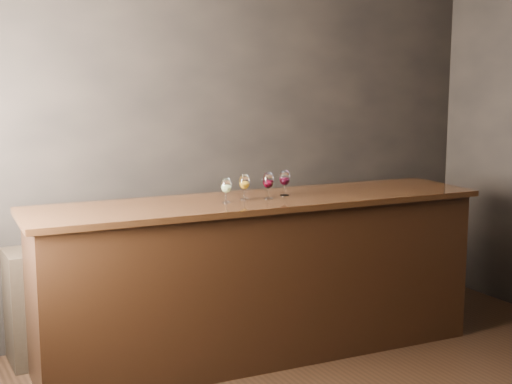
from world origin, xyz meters
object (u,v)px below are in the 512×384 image
glass_red_a (268,181)px  glass_red_b (285,179)px  bar_counter (260,280)px  glass_amber (244,183)px  back_bar_shelf (161,288)px  glass_white (226,186)px

glass_red_a → glass_red_b: glass_red_a is taller
bar_counter → glass_amber: 0.74m
bar_counter → back_bar_shelf: bar_counter is taller
glass_red_a → glass_amber: bearing=159.0°
back_bar_shelf → glass_red_b: glass_red_b is taller
glass_red_b → glass_amber: bearing=-178.9°
bar_counter → glass_red_b: bearing=12.4°
bar_counter → glass_white: (-0.29, -0.03, 0.73)m
back_bar_shelf → glass_red_b: (0.76, -0.61, 0.89)m
glass_amber → glass_red_b: bearing=1.1°
back_bar_shelf → glass_red_b: size_ratio=12.48×
bar_counter → back_bar_shelf: bearing=133.2°
bar_counter → glass_red_b: glass_red_b is taller
glass_red_a → glass_red_b: bearing=20.9°
glass_white → glass_red_b: glass_red_b is taller
glass_amber → glass_red_b: 0.34m
back_bar_shelf → glass_red_a: size_ratio=12.12×
glass_red_b → glass_white: bearing=-172.4°
back_bar_shelf → glass_white: bearing=-70.2°
glass_white → back_bar_shelf: bearing=109.8°
glass_white → glass_amber: bearing=19.4°
glass_amber → glass_red_a: bearing=-21.0°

